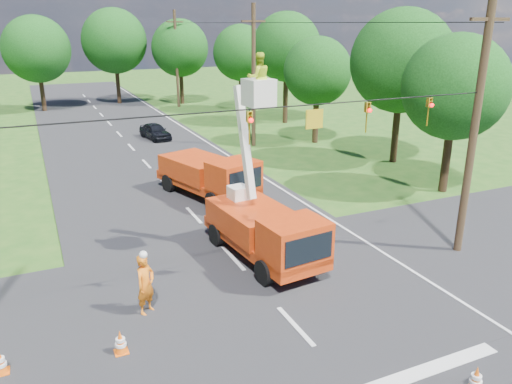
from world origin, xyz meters
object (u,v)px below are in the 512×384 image
second_truck (210,175)px  traffic_cone_4 (121,342)px  tree_right_e (241,53)px  tree_far_b (114,41)px  distant_car (155,131)px  bucket_truck (265,219)px  ground_worker (146,285)px  pole_right_mid (254,76)px  traffic_cone_3 (231,206)px  tree_right_d (286,47)px  tree_far_c (180,48)px  traffic_cone_2 (239,233)px  traffic_cone_7 (219,164)px  tree_right_b (402,61)px  tree_far_a (37,49)px  traffic_cone_1 (476,379)px  tree_right_c (317,71)px  traffic_cone_5 (0,362)px  pole_right_near (475,125)px  tree_right_a (455,87)px  pole_right_far (177,58)px

second_truck → traffic_cone_4: 13.17m
tree_right_e → tree_far_b: size_ratio=0.84×
distant_car → bucket_truck: bearing=-103.3°
ground_worker → pole_right_mid: pole_right_mid is taller
traffic_cone_3 → tree_right_e: (12.04, 27.37, 5.45)m
tree_right_d → tree_far_c: tree_right_d is taller
second_truck → traffic_cone_2: (-0.78, -5.75, -0.86)m
second_truck → traffic_cone_7: 5.29m
traffic_cone_3 → tree_right_b: size_ratio=0.07×
traffic_cone_7 → tree_far_a: bearing=107.6°
ground_worker → traffic_cone_4: ground_worker is taller
second_truck → tree_far_c: 33.07m
tree_far_a → traffic_cone_7: bearing=-72.4°
bucket_truck → traffic_cone_7: size_ratio=10.88×
traffic_cone_1 → tree_far_a: tree_far_a is taller
tree_right_d → tree_far_a: 25.46m
pole_right_mid → tree_right_b: pole_right_mid is taller
pole_right_mid → bucket_truck: bearing=-112.9°
bucket_truck → tree_right_c: size_ratio=0.99×
tree_right_c → tree_far_c: tree_far_c is taller
tree_right_b → tree_right_c: 7.31m
distant_car → traffic_cone_2: (-1.49, -20.68, -0.26)m
traffic_cone_5 → pole_right_near: 17.17m
traffic_cone_1 → tree_right_c: tree_right_c is taller
tree_right_e → tree_far_c: size_ratio=0.94×
distant_car → tree_far_b: 20.77m
traffic_cone_3 → tree_far_a: bearing=100.8°
traffic_cone_3 → tree_right_a: size_ratio=0.09×
tree_right_d → tree_right_a: bearing=-93.5°
tree_right_e → tree_far_b: tree_far_b is taller
traffic_cone_1 → tree_right_e: size_ratio=0.08×
tree_far_b → traffic_cone_7: bearing=-88.3°
traffic_cone_4 → tree_far_b: (7.99, 46.11, 6.45)m
ground_worker → pole_right_far: 41.45m
traffic_cone_3 → traffic_cone_4: (-6.74, -8.73, 0.00)m
second_truck → traffic_cone_3: 2.76m
traffic_cone_2 → pole_right_far: (7.65, 35.50, 4.75)m
tree_right_d → tree_right_e: bearing=97.1°
tree_far_b → ground_worker: bearing=-98.8°
traffic_cone_7 → tree_right_e: size_ratio=0.08×
pole_right_mid → second_truck: bearing=-125.2°
traffic_cone_2 → tree_right_d: tree_right_d is taller
pole_right_far → tree_right_b: size_ratio=1.04×
traffic_cone_4 → traffic_cone_3: bearing=52.3°
bucket_truck → pole_right_mid: pole_right_mid is taller
pole_right_near → tree_right_c: pole_right_near is taller
distant_car → traffic_cone_1: 31.44m
distant_car → tree_right_d: 13.98m
tree_right_b → tree_far_b: size_ratio=0.93×
pole_right_near → tree_far_c: size_ratio=1.09×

